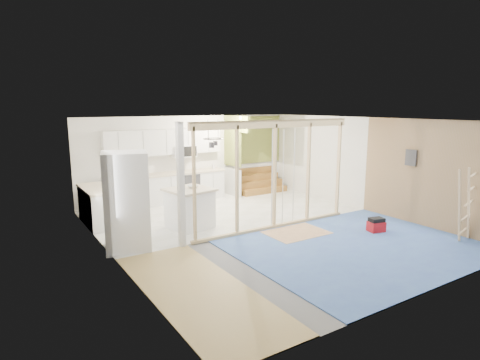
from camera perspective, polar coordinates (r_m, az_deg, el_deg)
room at (r=9.29m, az=3.49°, el=0.52°), size 7.01×8.01×2.61m
floor_overlays at (r=9.68m, az=3.54°, el=-6.92°), size 7.00×8.00×0.03m
stud_frame at (r=9.10m, az=2.27°, el=2.17°), size 4.66×0.14×2.60m
base_cabinets at (r=11.66m, az=-12.87°, el=-1.83°), size 4.45×2.24×0.93m
upper_cabinets at (r=12.14m, az=-10.43°, el=5.22°), size 3.60×0.41×0.85m
green_partition at (r=13.46m, az=1.40°, el=2.15°), size 2.25×1.51×2.60m
pot_rack at (r=10.62m, az=-3.84°, el=5.57°), size 0.52×0.52×0.72m
sheathing_panel at (r=10.50m, az=25.85°, el=0.64°), size 0.02×4.00×2.60m
electrical_panel at (r=10.73m, az=23.14°, el=2.93°), size 0.04×0.30×0.40m
ceiling_light at (r=12.41m, az=0.64°, el=8.84°), size 0.32×0.32×0.08m
fridge at (r=8.43m, az=-15.81°, el=-2.94°), size 1.07×1.04×2.01m
island at (r=9.69m, az=-7.17°, el=-4.07°), size 1.17×1.17×0.97m
bowl at (r=9.67m, az=-6.74°, el=-0.92°), size 0.28×0.28×0.06m
soap_bottle_a at (r=11.68m, az=-17.80°, el=1.02°), size 0.14×0.14×0.30m
soap_bottle_b at (r=12.82m, az=-3.80°, el=2.07°), size 0.09×0.09×0.19m
toolbox at (r=9.93m, az=18.81°, el=-6.12°), size 0.41×0.35×0.34m
ladder at (r=9.84m, az=29.39°, el=-3.04°), size 0.88×0.08×1.63m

